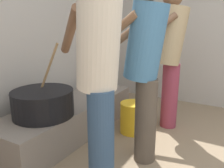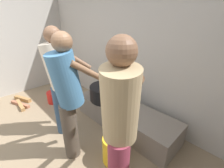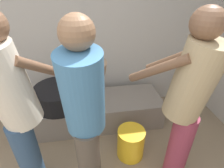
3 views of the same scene
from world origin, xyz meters
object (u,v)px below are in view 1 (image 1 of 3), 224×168
at_px(cook_in_tan_shirt, 170,51).
at_px(cook_in_blue_shirt, 144,62).
at_px(bucket_yellow_plastic, 133,117).
at_px(cook_in_cream_shirt, 98,67).
at_px(cooking_pot_main, 43,103).

bearing_deg(cook_in_tan_shirt, cook_in_blue_shirt, -178.92).
height_order(cook_in_blue_shirt, bucket_yellow_plastic, cook_in_blue_shirt).
relative_size(cook_in_blue_shirt, cook_in_tan_shirt, 0.99).
xyz_separation_m(cook_in_blue_shirt, bucket_yellow_plastic, (0.47, 0.31, -0.76)).
xyz_separation_m(cook_in_tan_shirt, cook_in_cream_shirt, (-1.34, 0.12, 0.00)).
distance_m(cook_in_blue_shirt, cook_in_cream_shirt, 0.53).
height_order(cooking_pot_main, cook_in_blue_shirt, cook_in_blue_shirt).
relative_size(cook_in_tan_shirt, cook_in_cream_shirt, 1.00).
bearing_deg(cook_in_cream_shirt, bucket_yellow_plastic, 9.83).
distance_m(cook_in_tan_shirt, bucket_yellow_plastic, 0.90).
relative_size(cook_in_blue_shirt, bucket_yellow_plastic, 4.49).
height_order(cooking_pot_main, bucket_yellow_plastic, cooking_pot_main).
bearing_deg(cook_in_blue_shirt, cook_in_cream_shirt, 165.18).
xyz_separation_m(cook_in_tan_shirt, bucket_yellow_plastic, (-0.35, 0.29, -0.77)).
distance_m(cooking_pot_main, bucket_yellow_plastic, 1.06).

